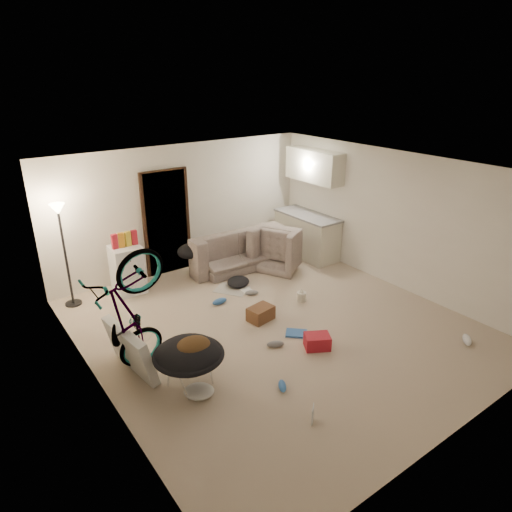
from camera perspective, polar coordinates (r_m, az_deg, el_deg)
floor at (r=7.38m, az=2.46°, el=-8.80°), size 5.50×6.00×0.02m
ceiling at (r=6.45m, az=2.83°, el=10.75°), size 5.50×6.00×0.02m
wall_back at (r=9.22m, az=-9.13°, el=5.99°), size 5.50×0.02×2.50m
wall_front at (r=5.08m, az=24.58°, el=-10.06°), size 5.50×0.02×2.50m
wall_left at (r=5.67m, az=-19.90°, el=-5.86°), size 0.02×6.00×2.50m
wall_right at (r=8.71m, az=17.04°, el=4.31°), size 0.02×6.00×2.50m
doorway at (r=9.09m, az=-11.16°, el=4.09°), size 0.85×0.10×2.04m
door_trim at (r=9.07m, az=-11.08°, el=4.04°), size 0.97×0.04×2.10m
floor_lamp at (r=8.12m, az=-23.12°, el=2.60°), size 0.28×0.28×1.81m
kitchen_counter at (r=10.00m, az=6.34°, el=2.56°), size 0.60×1.50×0.88m
counter_top at (r=9.86m, az=6.46°, el=5.07°), size 0.64×1.54×0.04m
kitchen_uppers at (r=9.69m, az=7.31°, el=11.14°), size 0.38×1.40×0.65m
sofa at (r=9.44m, az=-2.95°, el=0.53°), size 2.06×0.85×0.60m
armchair at (r=9.48m, az=3.19°, el=0.77°), size 1.22×1.27×0.64m
bicycle at (r=6.27m, az=-15.32°, el=-10.49°), size 1.89×0.93×1.06m
book_asset at (r=5.63m, az=6.98°, el=-20.27°), size 0.25×0.26×0.02m
mini_fridge at (r=8.58m, az=-15.77°, el=-1.62°), size 0.54×0.54×0.88m
snack_box_0 at (r=8.32m, az=-17.25°, el=1.63°), size 0.10×0.08×0.30m
snack_box_1 at (r=8.36m, az=-16.48°, el=1.80°), size 0.11×0.09×0.30m
snack_box_2 at (r=8.40m, az=-15.72°, el=1.98°), size 0.11×0.08×0.30m
snack_box_3 at (r=8.43m, az=-14.96°, el=2.15°), size 0.11×0.08×0.30m
saucer_chair at (r=5.98m, az=-8.38°, el=-12.78°), size 0.91×0.91×0.65m
hoodie at (r=5.87m, az=-7.91°, el=-11.20°), size 0.53×0.46×0.22m
sofa_drape at (r=8.91m, az=-8.09°, el=0.64°), size 0.57×0.47×0.28m
tv_box at (r=6.42m, az=-15.44°, el=-11.27°), size 0.37×1.05×0.69m
drink_case_a at (r=7.48m, az=0.59°, el=-7.20°), size 0.45×0.35×0.23m
drink_case_b at (r=6.85m, az=7.66°, el=-10.54°), size 0.45×0.41×0.21m
juicer at (r=8.11m, az=5.70°, el=-4.97°), size 0.17×0.17×0.24m
newspaper at (r=8.52m, az=-3.05°, el=-4.18°), size 0.70×0.74×0.01m
book_blue at (r=7.18m, az=5.06°, el=-9.60°), size 0.40×0.39×0.03m
book_white at (r=8.43m, az=-1.09°, el=-4.40°), size 0.20×0.26×0.02m
shoe_0 at (r=8.01m, az=-4.59°, el=-5.66°), size 0.29×0.12×0.11m
shoe_1 at (r=8.29m, az=-0.53°, el=-4.61°), size 0.26×0.21×0.09m
shoe_2 at (r=6.08m, az=3.31°, el=-15.91°), size 0.21×0.26×0.09m
shoe_3 at (r=6.85m, az=2.44°, el=-10.95°), size 0.28×0.21×0.10m
shoe_4 at (r=7.61m, az=24.87°, el=-9.47°), size 0.30×0.29×0.11m
clothes_lump_b at (r=8.64m, az=-2.23°, el=-3.24°), size 0.63×0.62×0.14m
clothes_lump_c at (r=6.00m, az=-7.14°, el=-16.42°), size 0.51×0.50×0.12m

